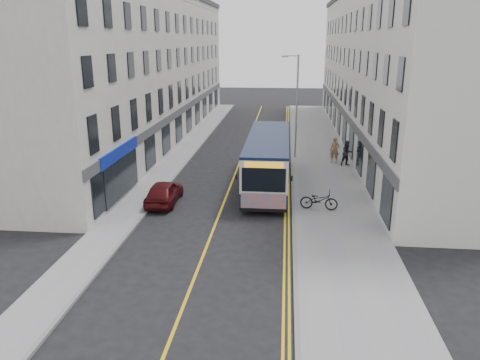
% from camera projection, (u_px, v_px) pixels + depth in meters
% --- Properties ---
extents(ground, '(140.00, 140.00, 0.00)m').
position_uv_depth(ground, '(216.00, 223.00, 24.12)').
color(ground, black).
rests_on(ground, ground).
extents(pavement_east, '(4.50, 64.00, 0.12)m').
position_uv_depth(pavement_east, '(322.00, 165.00, 34.94)').
color(pavement_east, gray).
rests_on(pavement_east, ground).
extents(pavement_west, '(2.00, 64.00, 0.12)m').
position_uv_depth(pavement_west, '(175.00, 161.00, 36.00)').
color(pavement_west, gray).
rests_on(pavement_west, ground).
extents(kerb_east, '(0.18, 64.00, 0.13)m').
position_uv_depth(kerb_east, '(292.00, 164.00, 35.15)').
color(kerb_east, slate).
rests_on(kerb_east, ground).
extents(kerb_west, '(0.18, 64.00, 0.13)m').
position_uv_depth(kerb_west, '(187.00, 162.00, 35.90)').
color(kerb_west, slate).
rests_on(kerb_west, ground).
extents(road_centre_line, '(0.12, 64.00, 0.01)m').
position_uv_depth(road_centre_line, '(239.00, 164.00, 35.55)').
color(road_centre_line, gold).
rests_on(road_centre_line, ground).
extents(road_dbl_yellow_inner, '(0.10, 64.00, 0.01)m').
position_uv_depth(road_dbl_yellow_inner, '(286.00, 165.00, 35.21)').
color(road_dbl_yellow_inner, gold).
rests_on(road_dbl_yellow_inner, ground).
extents(road_dbl_yellow_outer, '(0.10, 64.00, 0.01)m').
position_uv_depth(road_dbl_yellow_outer, '(289.00, 165.00, 35.20)').
color(road_dbl_yellow_outer, gold).
rests_on(road_dbl_yellow_outer, ground).
extents(terrace_east, '(6.00, 46.00, 13.00)m').
position_uv_depth(terrace_east, '(379.00, 70.00, 41.16)').
color(terrace_east, silver).
rests_on(terrace_east, ground).
extents(terrace_west, '(6.00, 46.00, 13.00)m').
position_uv_depth(terrace_west, '(152.00, 68.00, 43.08)').
color(terrace_west, silver).
rests_on(terrace_west, ground).
extents(streetlamp, '(1.32, 0.18, 8.00)m').
position_uv_depth(streetlamp, '(296.00, 103.00, 35.79)').
color(streetlamp, '#9B9DA3').
rests_on(streetlamp, ground).
extents(city_bus, '(2.62, 11.24, 3.26)m').
position_uv_depth(city_bus, '(268.00, 159.00, 29.66)').
color(city_bus, black).
rests_on(city_bus, ground).
extents(bicycle, '(2.11, 0.94, 1.07)m').
position_uv_depth(bicycle, '(319.00, 200.00, 25.54)').
color(bicycle, black).
rests_on(bicycle, pavement_east).
extents(pedestrian_near, '(0.79, 0.60, 1.94)m').
position_uv_depth(pedestrian_near, '(335.00, 150.00, 35.12)').
color(pedestrian_near, '#8B5F3F').
rests_on(pedestrian_near, pavement_east).
extents(pedestrian_far, '(1.10, 0.98, 1.87)m').
position_uv_depth(pedestrian_far, '(347.00, 153.00, 34.29)').
color(pedestrian_far, black).
rests_on(pedestrian_far, pavement_east).
extents(car_white, '(1.96, 4.69, 1.51)m').
position_uv_depth(car_white, '(268.00, 133.00, 43.21)').
color(car_white, white).
rests_on(car_white, ground).
extents(car_maroon, '(1.61, 3.98, 1.36)m').
position_uv_depth(car_maroon, '(164.00, 192.00, 26.83)').
color(car_maroon, '#480C0F').
rests_on(car_maroon, ground).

